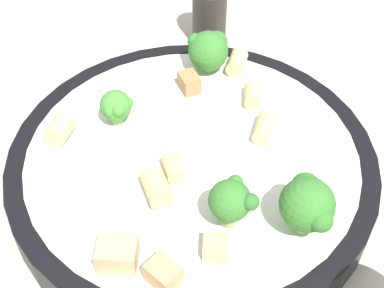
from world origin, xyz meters
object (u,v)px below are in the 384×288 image
Objects in this scene: rigatoni_5 at (252,95)px; rigatoni_0 at (59,129)px; broccoli_floret_0 at (116,107)px; chicken_chunk_2 at (117,254)px; rigatoni_4 at (237,62)px; broccoli_floret_3 at (209,50)px; chicken_chunk_0 at (216,247)px; chicken_chunk_1 at (189,83)px; rigatoni_3 at (157,188)px; pepper_shaker at (210,6)px; broccoli_floret_1 at (235,200)px; chicken_chunk_3 at (163,274)px; rigatoni_1 at (173,168)px; pasta_bowl at (192,164)px; broccoli_floret_2 at (307,204)px; rigatoni_2 at (262,125)px.

rigatoni_0 is at bearing -94.87° from rigatoni_5.
rigatoni_0 is (0.00, -0.05, -0.01)m from broccoli_floret_0.
rigatoni_4 is at bearing 135.65° from chicken_chunk_2.
rigatoni_4 is at bearing 71.81° from broccoli_floret_3.
rigatoni_5 is at bearing 145.97° from chicken_chunk_0.
rigatoni_0 reaches higher than chicken_chunk_1.
rigatoni_3 is at bearing -57.22° from rigatoni_5.
pepper_shaker is at bearing 133.01° from broccoli_floret_0.
broccoli_floret_3 is 2.06× the size of chicken_chunk_1.
broccoli_floret_1 is 0.07m from chicken_chunk_3.
rigatoni_1 is (0.07, 0.07, -0.00)m from rigatoni_0.
rigatoni_3 is 1.02× the size of rigatoni_4.
chicken_chunk_2 is at bearing -46.99° from pasta_bowl.
broccoli_floret_3 is at bearing 127.49° from chicken_chunk_1.
chicken_chunk_2 is (-0.02, -0.06, 0.00)m from chicken_chunk_0.
broccoli_floret_2 reaches higher than chicken_chunk_2.
pepper_shaker reaches higher than rigatoni_0.
chicken_chunk_0 is (0.09, -0.02, 0.02)m from pasta_bowl.
pasta_bowl is at bearing -41.83° from rigatoni_4.
broccoli_floret_1 is 1.78× the size of rigatoni_0.
rigatoni_5 is (-0.11, 0.06, -0.02)m from broccoli_floret_1.
rigatoni_0 is 0.16m from rigatoni_5.
pasta_bowl is 0.08m from broccoli_floret_1.
broccoli_floret_2 is at bearing -1.88° from broccoli_floret_3.
rigatoni_5 is at bearing 122.78° from rigatoni_3.
broccoli_floret_2 is 1.15× the size of broccoli_floret_3.
rigatoni_1 is 0.95× the size of rigatoni_5.
rigatoni_3 reaches higher than rigatoni_4.
chicken_chunk_1 reaches higher than chicken_chunk_0.
broccoli_floret_1 is 0.06m from rigatoni_3.
rigatoni_5 is 0.13m from pepper_shaker.
rigatoni_3 is 1.60× the size of chicken_chunk_0.
broccoli_floret_0 reaches higher than rigatoni_4.
broccoli_floret_1 is at bearing -30.77° from rigatoni_5.
chicken_chunk_1 is 0.22× the size of pepper_shaker.
rigatoni_1 is (0.01, -0.02, 0.02)m from pasta_bowl.
pepper_shaker is at bearing 124.37° from rigatoni_0.
rigatoni_2 is (-0.00, 0.06, 0.02)m from pasta_bowl.
broccoli_floret_1 is at bearing 23.42° from rigatoni_1.
rigatoni_3 is 0.31× the size of pepper_shaker.
chicken_chunk_2 is at bearing -135.45° from chicken_chunk_3.
pepper_shaker is (-0.12, 0.13, -0.01)m from broccoli_floret_0.
chicken_chunk_3 reaches higher than rigatoni_2.
rigatoni_2 is 1.25× the size of rigatoni_5.
chicken_chunk_2 is (0.07, -0.08, 0.02)m from pasta_bowl.
chicken_chunk_3 reaches higher than rigatoni_5.
broccoli_floret_1 is 2.04× the size of chicken_chunk_1.
broccoli_floret_3 is 0.21m from chicken_chunk_3.
rigatoni_4 is at bearing 100.58° from rigatoni_0.
broccoli_floret_1 is at bearing 91.65° from chicken_chunk_2.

